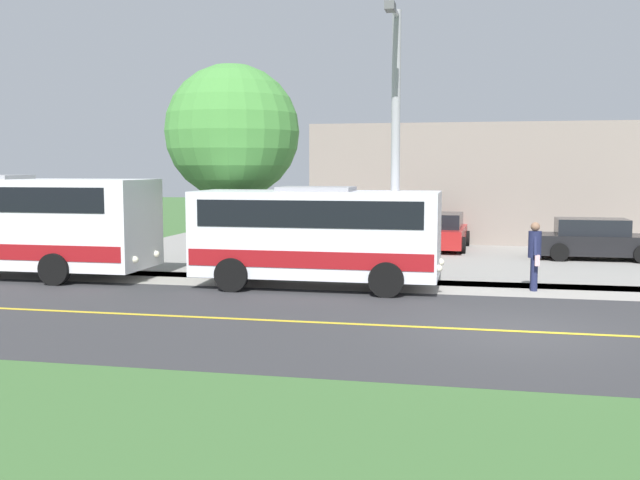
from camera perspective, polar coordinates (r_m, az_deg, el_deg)
The scene contains 12 objects.
ground_plane at distance 15.16m, azimuth 15.20°, elevation -6.94°, with size 120.00×120.00×0.00m, color #3D6633.
road_surface at distance 15.16m, azimuth 15.20°, elevation -6.92°, with size 8.00×100.00×0.01m, color #333335.
sidewalk at distance 20.26m, azimuth 14.34°, elevation -3.74°, with size 2.40×100.00×0.01m, color #9E9991.
parking_lot_surface at distance 27.65m, azimuth 19.92°, elevation -1.41°, with size 14.00×36.00×0.01m, color gray.
road_centre_line at distance 15.16m, azimuth 15.20°, elevation -6.91°, with size 0.16×100.00×0.00m, color gold.
shuttle_bus_front at distance 19.74m, azimuth -0.27°, elevation 0.62°, with size 2.57×6.71×2.75m.
pedestrian_with_bags at distance 20.10m, azimuth 16.46°, elevation -1.03°, with size 0.72×0.34×1.83m.
street_light_pole at distance 19.76m, azimuth 5.90°, elevation 8.13°, with size 1.97×0.24×7.42m.
parked_car_near at distance 29.51m, azimuth 9.53°, elevation 0.62°, with size 4.48×2.17×1.45m.
parked_car_far at distance 27.70m, azimuth 20.76°, elevation -0.00°, with size 2.04×4.41×1.45m.
tree_curbside at distance 23.42m, azimuth -6.88°, elevation 8.38°, with size 4.25×4.25×6.51m.
commercial_building at distance 36.32m, azimuth 16.97°, elevation 4.37°, with size 10.00×20.47×5.14m, color gray.
Camera 1 is at (14.77, -0.95, 3.27)m, focal length 40.88 mm.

